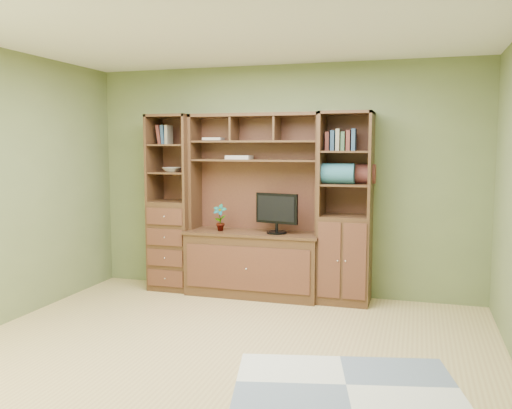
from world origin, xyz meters
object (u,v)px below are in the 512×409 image
(center_hutch, at_px, (253,206))
(right_tower, at_px, (346,208))
(monitor, at_px, (277,206))
(left_tower, at_px, (173,203))

(center_hutch, bearing_deg, right_tower, 2.23)
(center_hutch, xyz_separation_m, monitor, (0.28, -0.03, 0.01))
(left_tower, distance_m, right_tower, 2.02)
(center_hutch, xyz_separation_m, right_tower, (1.02, 0.04, 0.00))
(center_hutch, distance_m, right_tower, 1.03)
(left_tower, xyz_separation_m, right_tower, (2.02, 0.00, 0.00))
(left_tower, bearing_deg, right_tower, 0.00)
(right_tower, bearing_deg, monitor, -174.23)
(center_hutch, relative_size, monitor, 3.36)
(left_tower, bearing_deg, center_hutch, -2.29)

